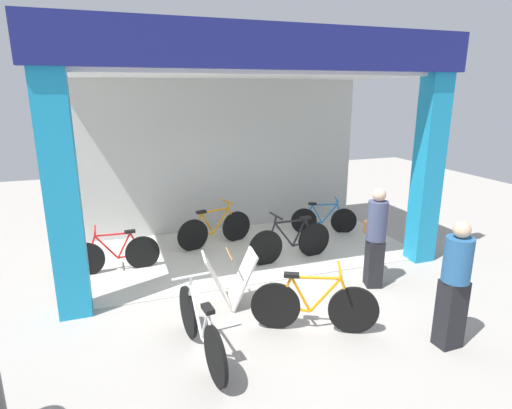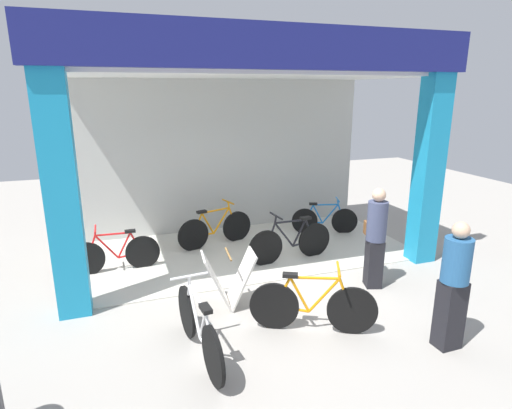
{
  "view_description": "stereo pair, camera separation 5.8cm",
  "coord_description": "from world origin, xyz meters",
  "views": [
    {
      "loc": [
        -2.4,
        -5.98,
        3.11
      ],
      "look_at": [
        0.0,
        0.76,
        1.15
      ],
      "focal_mm": 29.57,
      "sensor_mm": 36.0,
      "label": 1
    },
    {
      "loc": [
        -2.34,
        -6.0,
        3.11
      ],
      "look_at": [
        0.0,
        0.76,
        1.15
      ],
      "focal_mm": 29.57,
      "sensor_mm": 36.0,
      "label": 2
    }
  ],
  "objects": [
    {
      "name": "bicycle_inside_2",
      "position": [
        0.68,
        0.74,
        0.37
      ],
      "size": [
        1.69,
        0.47,
        0.93
      ],
      "color": "black",
      "rests_on": "ground"
    },
    {
      "name": "sandwich_board_sign",
      "position": [
        -0.86,
        -0.52,
        0.42
      ],
      "size": [
        0.81,
        0.57,
        0.84
      ],
      "color": "silver",
      "rests_on": "ground"
    },
    {
      "name": "shop_facade",
      "position": [
        0.0,
        1.68,
        2.18
      ],
      "size": [
        6.64,
        3.34,
        4.01
      ],
      "color": "beige",
      "rests_on": "ground"
    },
    {
      "name": "pedestrian_0",
      "position": [
        1.53,
        -0.64,
        0.84
      ],
      "size": [
        0.41,
        0.64,
        1.64
      ],
      "color": "black",
      "rests_on": "ground"
    },
    {
      "name": "bicycle_parked_0",
      "position": [
        -1.54,
        -1.61,
        0.38
      ],
      "size": [
        0.47,
        1.7,
        0.94
      ],
      "color": "black",
      "rests_on": "ground"
    },
    {
      "name": "ground_plane",
      "position": [
        0.0,
        0.0,
        0.0
      ],
      "size": [
        20.88,
        20.88,
        0.0
      ],
      "primitive_type": "plane",
      "color": "#9E9991",
      "rests_on": "ground"
    },
    {
      "name": "bicycle_inside_1",
      "position": [
        2.01,
        1.92,
        0.32
      ],
      "size": [
        1.38,
        0.55,
        0.8
      ],
      "color": "black",
      "rests_on": "ground"
    },
    {
      "name": "pedestrian_1",
      "position": [
        1.43,
        -2.4,
        0.84
      ],
      "size": [
        0.34,
        0.34,
        1.63
      ],
      "color": "black",
      "rests_on": "ground"
    },
    {
      "name": "bicycle_inside_0",
      "position": [
        -2.41,
        1.29,
        0.34
      ],
      "size": [
        1.53,
        0.42,
        0.84
      ],
      "color": "black",
      "rests_on": "ground"
    },
    {
      "name": "bicycle_inside_3",
      "position": [
        -0.46,
        1.95,
        0.36
      ],
      "size": [
        1.61,
        0.52,
        0.91
      ],
      "color": "black",
      "rests_on": "ground"
    },
    {
      "name": "bicycle_parked_1",
      "position": [
        -0.01,
        -1.54,
        0.37
      ],
      "size": [
        1.53,
        0.77,
        0.92
      ],
      "color": "black",
      "rests_on": "ground"
    }
  ]
}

